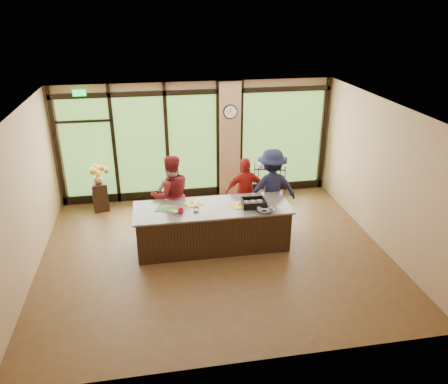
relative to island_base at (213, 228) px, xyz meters
name	(u,v)px	position (x,y,z in m)	size (l,w,h in m)	color
floor	(215,253)	(0.00, -0.30, -0.44)	(7.00, 7.00, 0.00)	#51351C
ceiling	(214,110)	(0.00, -0.30, 2.56)	(7.00, 7.00, 0.00)	silver
back_wall	(196,141)	(0.00, 2.70, 1.06)	(7.00, 7.00, 0.00)	tan
left_wall	(23,200)	(-3.50, -0.30, 1.06)	(6.00, 6.00, 0.00)	tan
right_wall	(382,175)	(3.50, -0.30, 1.06)	(6.00, 6.00, 0.00)	tan
window_wall	(203,145)	(0.16, 2.65, 0.95)	(6.90, 0.12, 3.00)	tan
island_base	(213,228)	(0.00, 0.00, 0.00)	(3.10, 1.00, 0.88)	black
countertop	(212,208)	(0.00, 0.00, 0.46)	(3.20, 1.10, 0.04)	slate
wall_clock	(230,112)	(0.85, 2.57, 1.81)	(0.36, 0.04, 0.36)	black
cook_left	(172,199)	(-0.79, 0.75, 0.37)	(0.59, 0.39, 1.62)	slate
cook_midleft	(171,195)	(-0.79, 0.75, 0.47)	(0.88, 0.69, 1.82)	maroon
cook_midright	(246,192)	(0.89, 0.84, 0.37)	(0.95, 0.40, 1.63)	#AC201A
cook_right	(271,188)	(1.45, 0.73, 0.48)	(1.19, 0.68, 1.84)	#1B1D3C
roasting_pan	(254,204)	(0.84, -0.11, 0.52)	(0.47, 0.37, 0.08)	black
mixing_bowl	(265,210)	(1.00, -0.41, 0.52)	(0.32, 0.32, 0.08)	silver
cutting_board_left	(166,208)	(-0.94, 0.08, 0.49)	(0.39, 0.29, 0.01)	green
cutting_board_center	(194,203)	(-0.36, 0.22, 0.49)	(0.38, 0.29, 0.01)	yellow
cutting_board_right	(241,205)	(0.59, -0.01, 0.49)	(0.43, 0.32, 0.01)	yellow
prep_bowl_near	(175,212)	(-0.77, -0.14, 0.50)	(0.15, 0.15, 0.05)	white
prep_bowl_mid	(196,210)	(-0.35, -0.14, 0.50)	(0.13, 0.13, 0.04)	white
prep_bowl_far	(196,206)	(-0.33, 0.08, 0.49)	(0.12, 0.12, 0.03)	white
red_ramekin	(181,211)	(-0.66, -0.17, 0.52)	(0.11, 0.11, 0.09)	red
flower_stand	(100,197)	(-2.47, 2.21, -0.08)	(0.36, 0.36, 0.71)	black
flower_vase	(98,179)	(-2.47, 2.21, 0.40)	(0.23, 0.23, 0.24)	olive
bar_cart	(269,178)	(1.78, 2.05, 0.18)	(0.84, 0.61, 1.04)	black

